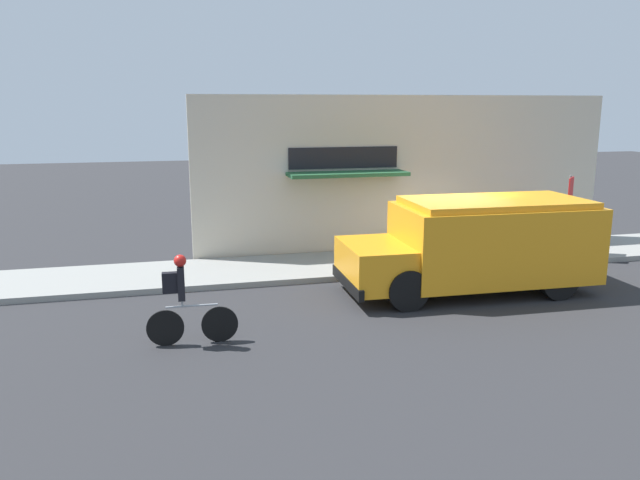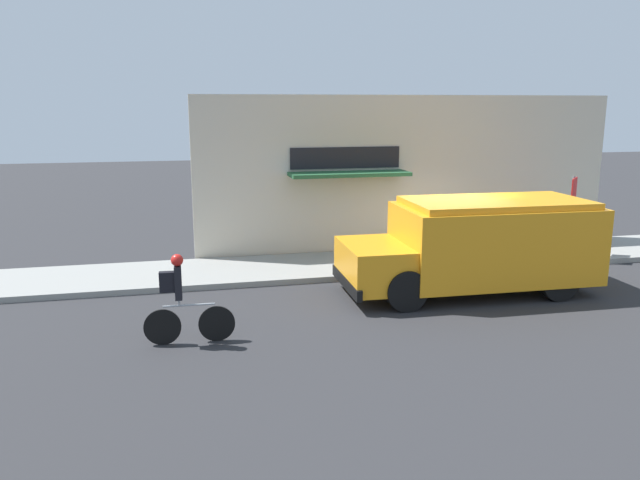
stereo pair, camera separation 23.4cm
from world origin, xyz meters
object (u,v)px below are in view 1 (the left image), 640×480
(cyclist, at_px, (185,301))
(stop_sign_post, at_px, (569,202))
(school_bus, at_px, (478,243))
(trash_bin, at_px, (485,236))

(cyclist, relative_size, stop_sign_post, 0.76)
(school_bus, bearing_deg, cyclist, -164.03)
(stop_sign_post, height_order, trash_bin, stop_sign_post)
(trash_bin, bearing_deg, school_bus, -121.53)
(school_bus, distance_m, cyclist, 6.78)
(cyclist, relative_size, trash_bin, 1.79)
(stop_sign_post, relative_size, trash_bin, 2.36)
(school_bus, xyz_separation_m, cyclist, (-6.55, -1.70, -0.31))
(cyclist, bearing_deg, school_bus, 16.50)
(cyclist, bearing_deg, trash_bin, 31.01)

